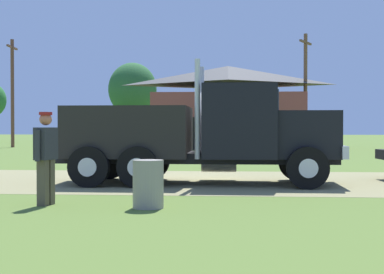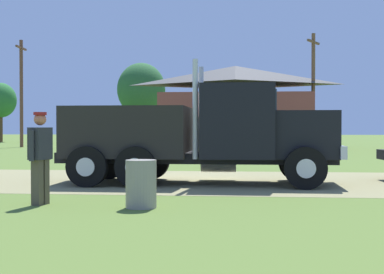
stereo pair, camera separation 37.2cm
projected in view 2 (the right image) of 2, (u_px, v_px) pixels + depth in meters
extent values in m
plane|color=#526B2B|center=(163.00, 181.00, 15.85)|extent=(200.00, 200.00, 0.00)
cube|color=#858055|center=(163.00, 180.00, 15.85)|extent=(120.00, 6.93, 0.01)
cube|color=black|center=(196.00, 157.00, 15.00)|extent=(7.34, 1.58, 0.28)
cube|color=black|center=(304.00, 135.00, 14.71)|extent=(1.62, 2.04, 1.23)
cube|color=silver|center=(337.00, 151.00, 14.63)|extent=(0.17, 2.23, 0.32)
cube|color=black|center=(238.00, 122.00, 14.87)|extent=(1.89, 2.33, 1.92)
cube|color=#2D3D4C|center=(274.00, 107.00, 14.77)|extent=(0.05, 1.94, 0.84)
cylinder|color=silver|center=(201.00, 111.00, 15.88)|extent=(0.14, 0.14, 2.53)
cylinder|color=silver|center=(195.00, 109.00, 14.05)|extent=(0.14, 0.14, 2.53)
cylinder|color=silver|center=(219.00, 163.00, 15.96)|extent=(1.00, 0.52, 0.52)
cube|color=black|center=(129.00, 132.00, 15.17)|extent=(3.26, 2.34, 1.36)
cylinder|color=black|center=(297.00, 162.00, 15.88)|extent=(1.05, 0.30, 1.04)
cylinder|color=silver|center=(296.00, 162.00, 16.04)|extent=(0.47, 0.04, 0.47)
cylinder|color=black|center=(305.00, 168.00, 13.58)|extent=(1.05, 0.30, 1.04)
cylinder|color=silver|center=(306.00, 169.00, 13.42)|extent=(0.47, 0.04, 0.47)
cylinder|color=black|center=(110.00, 161.00, 16.42)|extent=(1.05, 0.30, 1.04)
cylinder|color=silver|center=(111.00, 161.00, 16.57)|extent=(0.47, 0.04, 0.47)
cylinder|color=black|center=(87.00, 167.00, 14.11)|extent=(1.05, 0.30, 1.04)
cylinder|color=silver|center=(85.00, 167.00, 13.95)|extent=(0.47, 0.04, 0.47)
cylinder|color=black|center=(151.00, 161.00, 16.29)|extent=(1.05, 0.30, 1.04)
cylinder|color=silver|center=(152.00, 161.00, 16.45)|extent=(0.47, 0.04, 0.47)
cylinder|color=black|center=(136.00, 167.00, 13.98)|extent=(1.05, 0.30, 1.04)
cylinder|color=silver|center=(134.00, 167.00, 13.83)|extent=(0.47, 0.04, 0.47)
cube|color=#2D2D33|center=(40.00, 143.00, 10.90)|extent=(0.36, 0.53, 0.63)
sphere|color=#C16B4F|center=(40.00, 119.00, 10.89)|extent=(0.24, 0.24, 0.24)
cylinder|color=maroon|center=(40.00, 114.00, 10.89)|extent=(0.25, 0.25, 0.06)
cube|color=brown|center=(43.00, 182.00, 11.01)|extent=(0.21, 0.19, 0.89)
cube|color=brown|center=(37.00, 183.00, 10.81)|extent=(0.21, 0.19, 0.89)
cylinder|color=#2D2D33|center=(48.00, 145.00, 11.18)|extent=(0.10, 0.10, 0.60)
cylinder|color=#2D2D33|center=(31.00, 146.00, 10.62)|extent=(0.10, 0.10, 0.60)
cube|color=#33723F|center=(219.00, 138.00, 21.01)|extent=(0.34, 0.44, 0.58)
sphere|color=#C87059|center=(219.00, 127.00, 21.01)|extent=(0.22, 0.22, 0.22)
cylinder|color=maroon|center=(219.00, 124.00, 21.00)|extent=(0.23, 0.23, 0.06)
cube|color=brown|center=(218.00, 157.00, 20.94)|extent=(0.21, 0.20, 0.82)
cube|color=brown|center=(219.00, 157.00, 21.11)|extent=(0.21, 0.20, 0.82)
cylinder|color=#33723F|center=(217.00, 139.00, 20.78)|extent=(0.10, 0.10, 0.55)
cylinder|color=#33723F|center=(221.00, 139.00, 21.25)|extent=(0.10, 0.10, 0.55)
cylinder|color=gray|center=(141.00, 184.00, 10.47)|extent=(0.58, 0.58, 0.90)
cube|color=brown|center=(235.00, 121.00, 40.06)|extent=(10.58, 6.46, 3.89)
pyramid|color=#3F3F3F|center=(235.00, 75.00, 40.01)|extent=(11.10, 6.78, 1.37)
cube|color=black|center=(212.00, 134.00, 37.06)|extent=(1.80, 0.10, 2.20)
cylinder|color=brown|center=(21.00, 94.00, 42.60)|extent=(0.26, 0.26, 8.20)
cube|color=brown|center=(21.00, 48.00, 42.54)|extent=(0.30, 2.20, 0.14)
cylinder|color=brown|center=(313.00, 91.00, 38.78)|extent=(0.26, 0.26, 8.06)
cube|color=brown|center=(313.00, 42.00, 38.72)|extent=(1.09, 2.04, 0.14)
cylinder|color=#513823|center=(1.00, 127.00, 57.64)|extent=(0.44, 0.44, 3.02)
ellipsoid|color=#286A2F|center=(0.00, 100.00, 57.59)|extent=(3.27, 3.27, 3.60)
cylinder|color=#513823|center=(141.00, 126.00, 52.73)|extent=(0.44, 0.44, 3.28)
ellipsoid|color=#295D2E|center=(141.00, 89.00, 52.67)|extent=(4.56, 4.56, 5.01)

